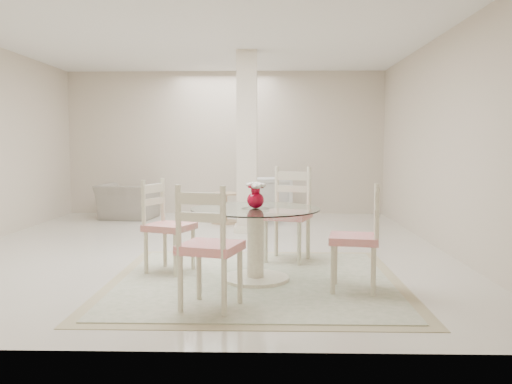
{
  "coord_description": "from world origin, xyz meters",
  "views": [
    {
      "loc": [
        0.84,
        -6.84,
        1.32
      ],
      "look_at": [
        0.7,
        -1.5,
        0.85
      ],
      "focal_mm": 38.0,
      "sensor_mm": 36.0,
      "label": 1
    }
  ],
  "objects_px": {
    "armchair_white": "(265,197)",
    "recliner_taupe": "(128,201)",
    "dining_chair_west": "(164,219)",
    "side_table": "(225,209)",
    "dining_chair_south": "(207,238)",
    "dining_table": "(255,244)",
    "dining_chair_east": "(362,230)",
    "dining_chair_north": "(289,207)",
    "column": "(247,142)",
    "red_vase": "(256,195)"
  },
  "relations": [
    {
      "from": "armchair_white",
      "to": "recliner_taupe",
      "type": "bearing_deg",
      "value": -10.34
    },
    {
      "from": "red_vase",
      "to": "dining_chair_east",
      "type": "distance_m",
      "value": 1.05
    },
    {
      "from": "armchair_white",
      "to": "dining_table",
      "type": "bearing_deg",
      "value": 75.39
    },
    {
      "from": "dining_chair_south",
      "to": "red_vase",
      "type": "bearing_deg",
      "value": -94.53
    },
    {
      "from": "column",
      "to": "armchair_white",
      "type": "bearing_deg",
      "value": 80.75
    },
    {
      "from": "column",
      "to": "dining_chair_west",
      "type": "distance_m",
      "value": 2.86
    },
    {
      "from": "column",
      "to": "side_table",
      "type": "relative_size",
      "value": 5.26
    },
    {
      "from": "recliner_taupe",
      "to": "dining_table",
      "type": "bearing_deg",
      "value": 125.67
    },
    {
      "from": "dining_chair_north",
      "to": "red_vase",
      "type": "bearing_deg",
      "value": -91.79
    },
    {
      "from": "dining_chair_east",
      "to": "armchair_white",
      "type": "height_order",
      "value": "dining_chair_east"
    },
    {
      "from": "dining_chair_west",
      "to": "side_table",
      "type": "relative_size",
      "value": 2.06
    },
    {
      "from": "red_vase",
      "to": "armchair_white",
      "type": "bearing_deg",
      "value": 89.42
    },
    {
      "from": "dining_chair_south",
      "to": "recliner_taupe",
      "type": "height_order",
      "value": "dining_chair_south"
    },
    {
      "from": "red_vase",
      "to": "dining_chair_south",
      "type": "relative_size",
      "value": 0.22
    },
    {
      "from": "column",
      "to": "dining_chair_west",
      "type": "xyz_separation_m",
      "value": [
        -0.75,
        -2.64,
        -0.79
      ]
    },
    {
      "from": "dining_table",
      "to": "recliner_taupe",
      "type": "distance_m",
      "value": 5.01
    },
    {
      "from": "side_table",
      "to": "dining_chair_west",
      "type": "bearing_deg",
      "value": -95.58
    },
    {
      "from": "red_vase",
      "to": "dining_chair_south",
      "type": "xyz_separation_m",
      "value": [
        -0.36,
        -0.96,
        -0.25
      ]
    },
    {
      "from": "dining_chair_east",
      "to": "dining_chair_south",
      "type": "distance_m",
      "value": 1.45
    },
    {
      "from": "column",
      "to": "dining_chair_east",
      "type": "distance_m",
      "value": 3.63
    },
    {
      "from": "dining_chair_north",
      "to": "side_table",
      "type": "xyz_separation_m",
      "value": [
        -0.97,
        2.93,
        -0.38
      ]
    },
    {
      "from": "column",
      "to": "red_vase",
      "type": "distance_m",
      "value": 3.06
    },
    {
      "from": "column",
      "to": "red_vase",
      "type": "bearing_deg",
      "value": -86.05
    },
    {
      "from": "dining_chair_east",
      "to": "side_table",
      "type": "xyz_separation_m",
      "value": [
        -1.56,
        4.24,
        -0.32
      ]
    },
    {
      "from": "red_vase",
      "to": "recliner_taupe",
      "type": "distance_m",
      "value": 5.04
    },
    {
      "from": "recliner_taupe",
      "to": "armchair_white",
      "type": "bearing_deg",
      "value": -169.17
    },
    {
      "from": "dining_chair_south",
      "to": "armchair_white",
      "type": "height_order",
      "value": "dining_chair_south"
    },
    {
      "from": "red_vase",
      "to": "side_table",
      "type": "bearing_deg",
      "value": 98.92
    },
    {
      "from": "dining_table",
      "to": "armchair_white",
      "type": "xyz_separation_m",
      "value": [
        0.05,
        4.56,
        0.01
      ]
    },
    {
      "from": "red_vase",
      "to": "dining_chair_west",
      "type": "bearing_deg",
      "value": 159.23
    },
    {
      "from": "column",
      "to": "red_vase",
      "type": "height_order",
      "value": "column"
    },
    {
      "from": "dining_table",
      "to": "side_table",
      "type": "relative_size",
      "value": 2.4
    },
    {
      "from": "dining_table",
      "to": "dining_chair_north",
      "type": "height_order",
      "value": "dining_chair_north"
    },
    {
      "from": "dining_chair_east",
      "to": "armchair_white",
      "type": "relative_size",
      "value": 1.28
    },
    {
      "from": "column",
      "to": "armchair_white",
      "type": "distance_m",
      "value": 1.85
    },
    {
      "from": "dining_chair_east",
      "to": "armchair_white",
      "type": "distance_m",
      "value": 4.99
    },
    {
      "from": "dining_chair_south",
      "to": "recliner_taupe",
      "type": "xyz_separation_m",
      "value": [
        -2.04,
        5.36,
        -0.28
      ]
    },
    {
      "from": "dining_chair_west",
      "to": "recliner_taupe",
      "type": "xyz_separation_m",
      "value": [
        -1.44,
        4.04,
        -0.25
      ]
    },
    {
      "from": "dining_chair_west",
      "to": "dining_chair_south",
      "type": "xyz_separation_m",
      "value": [
        0.6,
        -1.32,
        0.03
      ]
    },
    {
      "from": "dining_table",
      "to": "recliner_taupe",
      "type": "height_order",
      "value": "dining_table"
    },
    {
      "from": "red_vase",
      "to": "recliner_taupe",
      "type": "relative_size",
      "value": 0.26
    },
    {
      "from": "dining_table",
      "to": "recliner_taupe",
      "type": "xyz_separation_m",
      "value": [
        -2.39,
        4.4,
        -0.05
      ]
    },
    {
      "from": "side_table",
      "to": "armchair_white",
      "type": "bearing_deg",
      "value": 45.49
    },
    {
      "from": "red_vase",
      "to": "dining_chair_east",
      "type": "xyz_separation_m",
      "value": [
        0.95,
        -0.34,
        -0.28
      ]
    },
    {
      "from": "dining_table",
      "to": "dining_chair_east",
      "type": "relative_size",
      "value": 1.16
    },
    {
      "from": "dining_chair_east",
      "to": "dining_chair_west",
      "type": "bearing_deg",
      "value": -100.07
    },
    {
      "from": "armchair_white",
      "to": "side_table",
      "type": "height_order",
      "value": "armchair_white"
    },
    {
      "from": "dining_chair_west",
      "to": "recliner_taupe",
      "type": "distance_m",
      "value": 4.3
    },
    {
      "from": "dining_chair_east",
      "to": "dining_chair_north",
      "type": "height_order",
      "value": "dining_chair_north"
    },
    {
      "from": "dining_chair_west",
      "to": "armchair_white",
      "type": "relative_size",
      "value": 1.28
    }
  ]
}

